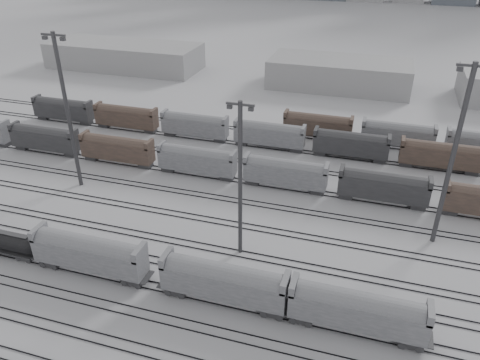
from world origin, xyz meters
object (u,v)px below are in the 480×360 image
(hopper_car_a, at_px, (89,252))
(hopper_car_b, at_px, (224,280))
(light_mast_c, at_px, (240,178))
(hopper_car_c, at_px, (358,309))

(hopper_car_a, relative_size, hopper_car_b, 1.00)
(hopper_car_a, bearing_deg, hopper_car_b, 0.00)
(hopper_car_a, bearing_deg, light_mast_c, 30.44)
(hopper_car_a, distance_m, hopper_car_b, 19.15)
(hopper_car_b, bearing_deg, hopper_car_c, 0.00)
(hopper_car_a, relative_size, hopper_car_c, 1.02)
(hopper_car_b, bearing_deg, hopper_car_a, 180.00)
(hopper_car_a, height_order, hopper_car_b, hopper_car_a)
(hopper_car_c, bearing_deg, hopper_car_a, 180.00)
(hopper_car_b, xyz_separation_m, hopper_car_c, (16.24, 0.00, -0.07))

